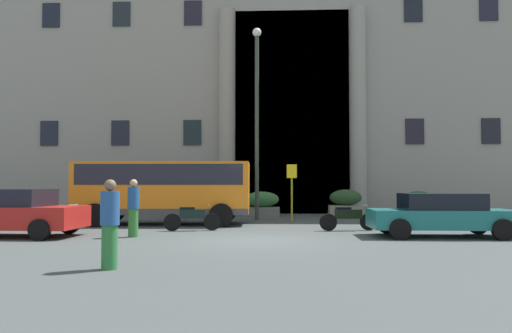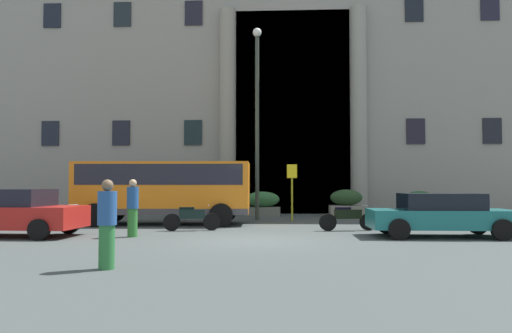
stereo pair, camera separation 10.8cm
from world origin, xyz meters
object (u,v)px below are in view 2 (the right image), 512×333
(hedge_planter_far_east, at_px, (99,204))
(pedestrian_child_trailing, at_px, (107,224))
(hedge_planter_entrance_left, at_px, (419,205))
(motorcycle_far_end, at_px, (57,216))
(orange_minibus, at_px, (165,187))
(hedge_planter_far_west, at_px, (346,204))
(hedge_planter_east, at_px, (262,204))
(motorcycle_near_kerb, at_px, (191,218))
(lamppost_plaza_centre, at_px, (257,109))
(bus_stop_sign, at_px, (292,186))
(parked_hatchback_near, at_px, (8,212))
(pedestrian_man_crossing, at_px, (133,208))
(parked_estate_mid, at_px, (440,214))
(hedge_planter_west, at_px, (185,204))
(scooter_by_planter, at_px, (347,218))

(hedge_planter_far_east, height_order, pedestrian_child_trailing, pedestrian_child_trailing)
(hedge_planter_entrance_left, xyz_separation_m, motorcycle_far_end, (-14.99, -7.20, -0.16))
(motorcycle_far_end, relative_size, pedestrian_child_trailing, 1.20)
(orange_minibus, bearing_deg, hedge_planter_far_west, 30.12)
(hedge_planter_east, relative_size, motorcycle_near_kerb, 0.92)
(lamppost_plaza_centre, bearing_deg, bus_stop_sign, -15.82)
(parked_hatchback_near, xyz_separation_m, motorcycle_far_end, (0.37, 2.59, -0.29))
(hedge_planter_east, bearing_deg, motorcycle_near_kerb, -105.73)
(hedge_planter_far_west, bearing_deg, pedestrian_man_crossing, -128.97)
(hedge_planter_east, height_order, parked_hatchback_near, parked_hatchback_near)
(hedge_planter_far_west, distance_m, parked_estate_mid, 9.38)
(hedge_planter_far_east, relative_size, hedge_planter_west, 1.53)
(hedge_planter_west, xyz_separation_m, lamppost_plaza_centre, (3.76, -2.30, 4.43))
(hedge_planter_far_east, relative_size, hedge_planter_entrance_left, 1.30)
(hedge_planter_entrance_left, distance_m, pedestrian_child_trailing, 18.41)
(motorcycle_near_kerb, bearing_deg, pedestrian_man_crossing, -135.21)
(hedge_planter_east, height_order, pedestrian_man_crossing, pedestrian_man_crossing)
(hedge_planter_west, xyz_separation_m, motorcycle_near_kerb, (1.67, -7.40, -0.15))
(hedge_planter_far_west, distance_m, pedestrian_child_trailing, 16.67)
(hedge_planter_entrance_left, relative_size, scooter_by_planter, 0.81)
(pedestrian_man_crossing, bearing_deg, hedge_planter_west, -173.18)
(lamppost_plaza_centre, bearing_deg, hedge_planter_far_east, 161.43)
(hedge_planter_entrance_left, distance_m, motorcycle_near_kerb, 12.59)
(hedge_planter_entrance_left, relative_size, hedge_planter_west, 1.17)
(motorcycle_far_end, bearing_deg, hedge_planter_west, 78.74)
(hedge_planter_entrance_left, xyz_separation_m, scooter_by_planter, (-4.57, -7.35, -0.16))
(hedge_planter_far_east, xyz_separation_m, hedge_planter_west, (4.62, -0.52, 0.03))
(hedge_planter_far_west, xyz_separation_m, pedestrian_child_trailing, (-6.59, -15.31, 0.20))
(scooter_by_planter, height_order, pedestrian_child_trailing, pedestrian_child_trailing)
(bus_stop_sign, relative_size, pedestrian_child_trailing, 1.47)
(lamppost_plaza_centre, bearing_deg, parked_hatchback_near, -135.50)
(scooter_by_planter, bearing_deg, pedestrian_man_crossing, -170.96)
(hedge_planter_far_east, xyz_separation_m, motorcycle_far_end, (1.33, -7.50, -0.12))
(pedestrian_man_crossing, bearing_deg, bus_stop_sign, 148.42)
(lamppost_plaza_centre, bearing_deg, pedestrian_child_trailing, -99.93)
(hedge_planter_far_west, bearing_deg, scooter_by_planter, -97.57)
(pedestrian_child_trailing, bearing_deg, orange_minibus, 6.73)
(hedge_planter_far_west, bearing_deg, lamppost_plaza_centre, -150.25)
(parked_hatchback_near, height_order, scooter_by_planter, parked_hatchback_near)
(motorcycle_near_kerb, bearing_deg, motorcycle_far_end, 163.84)
(motorcycle_near_kerb, height_order, lamppost_plaza_centre, lamppost_plaza_centre)
(hedge_planter_far_east, xyz_separation_m, hedge_planter_entrance_left, (16.32, -0.30, 0.04))
(hedge_planter_west, relative_size, lamppost_plaza_centre, 0.16)
(hedge_planter_east, distance_m, parked_hatchback_near, 12.56)
(pedestrian_man_crossing, height_order, lamppost_plaza_centre, lamppost_plaza_centre)
(hedge_planter_far_east, bearing_deg, hedge_planter_far_west, -1.48)
(parked_estate_mid, distance_m, lamppost_plaza_centre, 10.01)
(hedge_planter_east, relative_size, hedge_planter_west, 1.29)
(orange_minibus, height_order, parked_hatchback_near, orange_minibus)
(parked_hatchback_near, distance_m, scooter_by_planter, 11.06)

